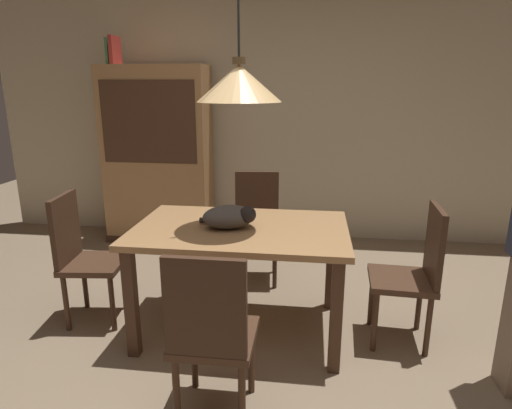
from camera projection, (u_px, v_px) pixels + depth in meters
name	position (u px, v px, depth m)	size (l,w,h in m)	color
ground	(247.00, 384.00, 2.47)	(10.00, 10.00, 0.00)	#847056
back_wall	(283.00, 105.00, 4.62)	(6.40, 0.10, 2.90)	beige
dining_table	(241.00, 241.00, 2.87)	(1.40, 0.90, 0.75)	#A87A4C
chair_near_front	(211.00, 331.00, 2.07)	(0.40, 0.40, 0.93)	#472D1E
chair_left_side	(83.00, 253.00, 3.04)	(0.44, 0.44, 0.93)	#472D1E
chair_right_side	(415.00, 270.00, 2.76)	(0.42, 0.42, 0.93)	#472D1E
chair_far_back	(257.00, 221.00, 3.75)	(0.44, 0.44, 0.93)	#472D1E
cat_sleeping	(230.00, 217.00, 2.80)	(0.41, 0.33, 0.16)	#4C4742
pendant_lamp	(239.00, 83.00, 2.60)	(0.52, 0.52, 1.30)	#E5B775
hutch_bookcase	(158.00, 159.00, 4.61)	(1.12, 0.45, 1.85)	#A87A4C
book_green_slim	(111.00, 52.00, 4.38)	(0.03, 0.20, 0.26)	#427A4C
book_red_tall	(115.00, 50.00, 4.37)	(0.04, 0.22, 0.28)	#B73833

